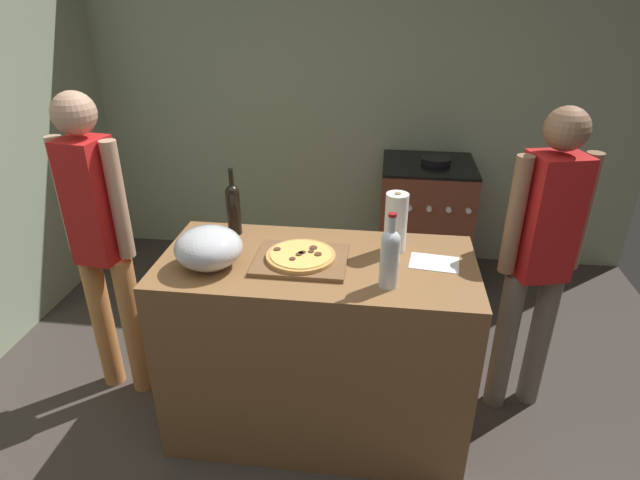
% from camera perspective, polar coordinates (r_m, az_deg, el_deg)
% --- Properties ---
extents(ground_plane, '(4.42, 3.20, 0.02)m').
position_cam_1_polar(ground_plane, '(3.32, 0.26, -11.63)').
color(ground_plane, '#3F3833').
extents(kitchen_wall_rear, '(4.42, 0.10, 2.60)m').
position_cam_1_polar(kitchen_wall_rear, '(4.03, 2.77, 15.85)').
color(kitchen_wall_rear, '#99A889').
rests_on(kitchen_wall_rear, ground_plane).
extents(counter, '(1.39, 0.66, 0.94)m').
position_cam_1_polar(counter, '(2.55, -0.29, -11.53)').
color(counter, olive).
rests_on(counter, ground_plane).
extents(cutting_board, '(0.40, 0.32, 0.02)m').
position_cam_1_polar(cutting_board, '(2.27, -2.10, -2.19)').
color(cutting_board, brown).
rests_on(cutting_board, counter).
extents(pizza, '(0.30, 0.30, 0.03)m').
position_cam_1_polar(pizza, '(2.26, -2.10, -1.72)').
color(pizza, tan).
rests_on(pizza, cutting_board).
extents(mixing_bowl, '(0.29, 0.29, 0.18)m').
position_cam_1_polar(mixing_bowl, '(2.25, -12.07, -0.84)').
color(mixing_bowl, '#B2B2B7').
rests_on(mixing_bowl, counter).
extents(paper_towel_roll, '(0.10, 0.10, 0.28)m').
position_cam_1_polar(paper_towel_roll, '(2.34, 8.27, 1.86)').
color(paper_towel_roll, white).
rests_on(paper_towel_roll, counter).
extents(wine_bottle_green, '(0.08, 0.08, 0.32)m').
position_cam_1_polar(wine_bottle_green, '(2.06, 7.63, -1.68)').
color(wine_bottle_green, silver).
rests_on(wine_bottle_green, counter).
extents(wine_bottle_clear, '(0.07, 0.07, 0.33)m').
position_cam_1_polar(wine_bottle_clear, '(2.51, -9.44, 3.59)').
color(wine_bottle_clear, black).
rests_on(wine_bottle_clear, counter).
extents(recipe_sheet, '(0.23, 0.17, 0.00)m').
position_cam_1_polar(recipe_sheet, '(2.32, 12.37, -2.43)').
color(recipe_sheet, white).
rests_on(recipe_sheet, counter).
extents(stove, '(0.64, 0.61, 0.94)m').
position_cam_1_polar(stove, '(3.90, 11.25, 1.92)').
color(stove, brown).
rests_on(stove, ground_plane).
extents(person_in_stripes, '(0.36, 0.22, 1.62)m').
position_cam_1_polar(person_in_stripes, '(2.76, -22.92, 0.35)').
color(person_in_stripes, '#D88C4C').
rests_on(person_in_stripes, ground_plane).
extents(person_in_red, '(0.38, 0.25, 1.58)m').
position_cam_1_polar(person_in_red, '(2.64, 22.98, -1.12)').
color(person_in_red, slate).
rests_on(person_in_red, ground_plane).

